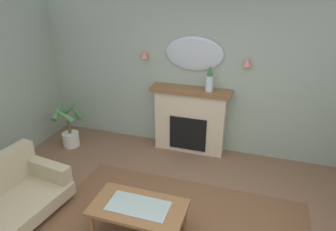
% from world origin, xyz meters
% --- Properties ---
extents(wall_back, '(7.02, 0.10, 2.67)m').
position_xyz_m(wall_back, '(0.00, 2.56, 1.34)').
color(wall_back, '#93A393').
rests_on(wall_back, ground).
extents(fireplace, '(1.36, 0.36, 1.16)m').
position_xyz_m(fireplace, '(-0.30, 2.33, 0.57)').
color(fireplace, beige).
rests_on(fireplace, ground).
extents(mantel_vase_centre, '(0.12, 0.12, 0.42)m').
position_xyz_m(mantel_vase_centre, '(-0.00, 2.31, 1.35)').
color(mantel_vase_centre, silver).
rests_on(mantel_vase_centre, fireplace).
extents(wall_mirror, '(0.96, 0.06, 0.56)m').
position_xyz_m(wall_mirror, '(-0.30, 2.48, 1.71)').
color(wall_mirror, '#B2BCC6').
extents(wall_sconce_left, '(0.14, 0.14, 0.14)m').
position_xyz_m(wall_sconce_left, '(-1.15, 2.43, 1.66)').
color(wall_sconce_left, '#D17066').
extents(wall_sconce_right, '(0.14, 0.14, 0.14)m').
position_xyz_m(wall_sconce_right, '(0.55, 2.43, 1.66)').
color(wall_sconce_right, '#D17066').
extents(coffee_table, '(1.10, 0.60, 0.45)m').
position_xyz_m(coffee_table, '(-0.38, 0.20, 0.38)').
color(coffee_table, brown).
rests_on(coffee_table, ground).
extents(potted_plant_corner_palm, '(0.49, 0.50, 0.90)m').
position_xyz_m(potted_plant_corner_palm, '(-2.41, 1.80, 0.40)').
color(potted_plant_corner_palm, silver).
rests_on(potted_plant_corner_palm, ground).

